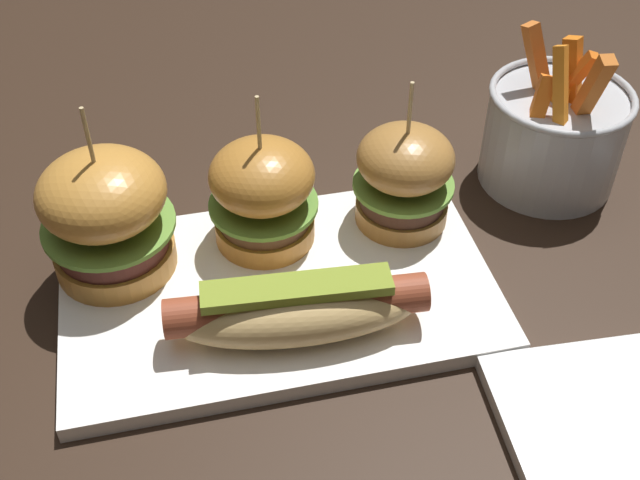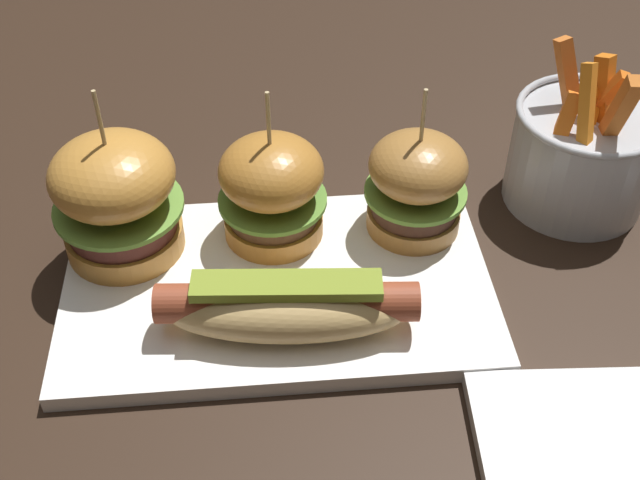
{
  "view_description": "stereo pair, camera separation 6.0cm",
  "coord_description": "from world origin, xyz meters",
  "px_view_note": "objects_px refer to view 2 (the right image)",
  "views": [
    {
      "loc": [
        -0.06,
        -0.43,
        0.46
      ],
      "look_at": [
        0.03,
        0.0,
        0.05
      ],
      "focal_mm": 44.92,
      "sensor_mm": 36.0,
      "label": 1
    },
    {
      "loc": [
        -0.01,
        -0.44,
        0.46
      ],
      "look_at": [
        0.03,
        0.0,
        0.05
      ],
      "focal_mm": 44.92,
      "sensor_mm": 36.0,
      "label": 2
    }
  ],
  "objects_px": {
    "slider_center": "(277,188)",
    "slider_left": "(116,196)",
    "fries_bucket": "(581,154)",
    "slider_right": "(416,184)",
    "hot_dog": "(287,306)",
    "platter_main": "(278,287)"
  },
  "relations": [
    {
      "from": "slider_left",
      "to": "slider_right",
      "type": "xyz_separation_m",
      "value": [
        0.24,
        0.0,
        -0.01
      ]
    },
    {
      "from": "slider_right",
      "to": "fries_bucket",
      "type": "distance_m",
      "value": 0.16
    },
    {
      "from": "slider_right",
      "to": "slider_center",
      "type": "bearing_deg",
      "value": 178.84
    },
    {
      "from": "slider_center",
      "to": "fries_bucket",
      "type": "relative_size",
      "value": 0.92
    },
    {
      "from": "hot_dog",
      "to": "slider_center",
      "type": "xyz_separation_m",
      "value": [
        -0.0,
        0.11,
        0.02
      ]
    },
    {
      "from": "slider_left",
      "to": "slider_center",
      "type": "relative_size",
      "value": 1.09
    },
    {
      "from": "slider_left",
      "to": "hot_dog",
      "type": "bearing_deg",
      "value": -38.66
    },
    {
      "from": "platter_main",
      "to": "slider_left",
      "type": "bearing_deg",
      "value": 157.1
    },
    {
      "from": "hot_dog",
      "to": "slider_center",
      "type": "distance_m",
      "value": 0.11
    },
    {
      "from": "hot_dog",
      "to": "slider_left",
      "type": "relative_size",
      "value": 1.29
    },
    {
      "from": "slider_center",
      "to": "slider_right",
      "type": "distance_m",
      "value": 0.11
    },
    {
      "from": "slider_right",
      "to": "fries_bucket",
      "type": "height_order",
      "value": "same"
    },
    {
      "from": "slider_left",
      "to": "slider_right",
      "type": "height_order",
      "value": "slider_left"
    },
    {
      "from": "platter_main",
      "to": "slider_center",
      "type": "relative_size",
      "value": 2.47
    },
    {
      "from": "slider_left",
      "to": "fries_bucket",
      "type": "relative_size",
      "value": 1.0
    },
    {
      "from": "slider_center",
      "to": "slider_left",
      "type": "bearing_deg",
      "value": -176.85
    },
    {
      "from": "slider_center",
      "to": "hot_dog",
      "type": "bearing_deg",
      "value": -89.16
    },
    {
      "from": "platter_main",
      "to": "fries_bucket",
      "type": "height_order",
      "value": "fries_bucket"
    },
    {
      "from": "platter_main",
      "to": "slider_left",
      "type": "height_order",
      "value": "slider_left"
    },
    {
      "from": "slider_left",
      "to": "slider_center",
      "type": "bearing_deg",
      "value": 3.15
    },
    {
      "from": "slider_left",
      "to": "slider_right",
      "type": "bearing_deg",
      "value": 1.11
    },
    {
      "from": "hot_dog",
      "to": "slider_right",
      "type": "height_order",
      "value": "slider_right"
    }
  ]
}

